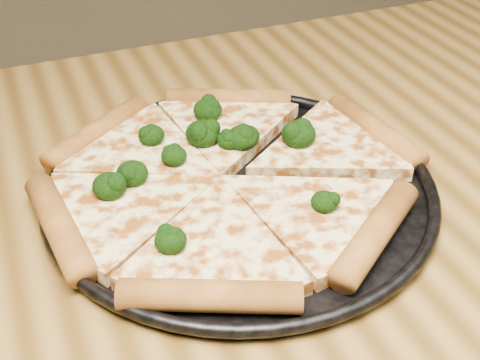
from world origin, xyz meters
name	(u,v)px	position (x,y,z in m)	size (l,w,h in m)	color
pizza_pan	(240,188)	(0.06, 0.11, 0.76)	(0.34, 0.34, 0.02)	black
pizza	(226,176)	(0.05, 0.12, 0.77)	(0.34, 0.33, 0.02)	#FFE79C
broccoli_florets	(210,149)	(0.04, 0.15, 0.78)	(0.21, 0.20, 0.02)	black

